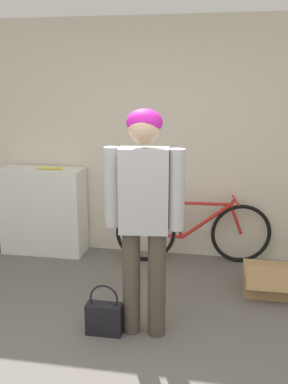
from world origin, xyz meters
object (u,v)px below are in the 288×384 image
at_px(banana, 50,168).
at_px(handbag, 104,317).
at_px(cardboard_box, 271,280).
at_px(person, 144,204).
at_px(bicycle, 193,231).

xyz_separation_m(banana, handbag, (1.03, -1.54, -0.86)).
height_order(banana, cardboard_box, banana).
distance_m(person, bicycle, 1.69).
xyz_separation_m(handbag, cardboard_box, (1.35, 0.99, -0.03)).
height_order(person, handbag, person).
height_order(handbag, cardboard_box, handbag).
relative_size(person, handbag, 4.22).
height_order(bicycle, cardboard_box, bicycle).
xyz_separation_m(bicycle, cardboard_box, (0.79, -0.60, -0.24)).
relative_size(banana, cardboard_box, 0.64).
xyz_separation_m(person, handbag, (-0.30, -0.07, -0.91)).
bearing_deg(person, handbag, -172.19).
relative_size(bicycle, handbag, 4.05).
height_order(banana, handbag, banana).
bearing_deg(person, banana, 125.98).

